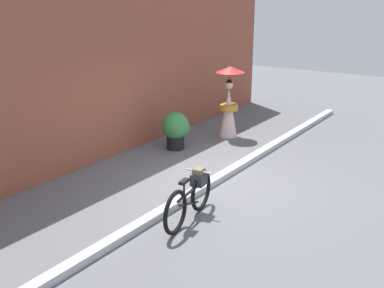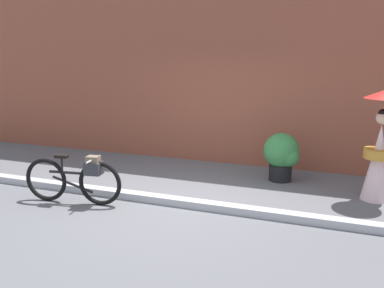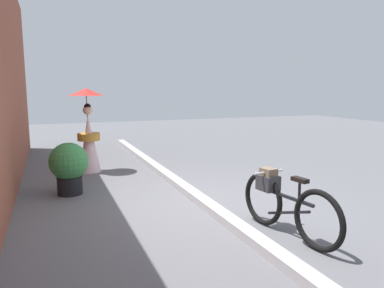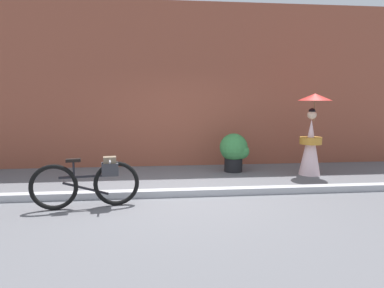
{
  "view_description": "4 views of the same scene",
  "coord_description": "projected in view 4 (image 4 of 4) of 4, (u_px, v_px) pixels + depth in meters",
  "views": [
    {
      "loc": [
        -7.44,
        -4.55,
        3.64
      ],
      "look_at": [
        -0.22,
        0.39,
        0.82
      ],
      "focal_mm": 43.75,
      "sensor_mm": 36.0,
      "label": 1
    },
    {
      "loc": [
        2.54,
        -6.0,
        2.43
      ],
      "look_at": [
        0.11,
        0.38,
        0.94
      ],
      "focal_mm": 39.84,
      "sensor_mm": 36.0,
      "label": 2
    },
    {
      "loc": [
        -5.23,
        2.22,
        1.86
      ],
      "look_at": [
        -0.23,
        0.24,
        1.03
      ],
      "focal_mm": 33.82,
      "sensor_mm": 36.0,
      "label": 3
    },
    {
      "loc": [
        -0.49,
        -5.83,
        1.7
      ],
      "look_at": [
        0.14,
        0.17,
        0.92
      ],
      "focal_mm": 31.35,
      "sensor_mm": 36.0,
      "label": 4
    }
  ],
  "objects": [
    {
      "name": "potted_plant_by_door",
      "position": [
        235.0,
        150.0,
        8.01
      ],
      "size": [
        0.69,
        0.67,
        0.92
      ],
      "color": "black",
      "rests_on": "ground_plane"
    },
    {
      "name": "building_wall",
      "position": [
        175.0,
        86.0,
        8.73
      ],
      "size": [
        14.0,
        0.4,
        4.16
      ],
      "primitive_type": "cube",
      "color": "brown",
      "rests_on": "ground_plane"
    },
    {
      "name": "person_with_parasol",
      "position": [
        311.0,
        135.0,
        7.63
      ],
      "size": [
        0.75,
        0.75,
        1.86
      ],
      "color": "silver",
      "rests_on": "ground_plane"
    },
    {
      "name": "sidewalk_curb",
      "position": [
        185.0,
        192.0,
        6.01
      ],
      "size": [
        14.0,
        0.2,
        0.12
      ],
      "primitive_type": "cube",
      "color": "#B2B2B7",
      "rests_on": "ground_plane"
    },
    {
      "name": "bicycle_near_officer",
      "position": [
        90.0,
        182.0,
        5.32
      ],
      "size": [
        1.67,
        0.48,
        0.81
      ],
      "color": "black",
      "rests_on": "ground_plane"
    },
    {
      "name": "ground_plane",
      "position": [
        185.0,
        196.0,
        6.02
      ],
      "size": [
        30.0,
        30.0,
        0.0
      ],
      "primitive_type": "plane",
      "color": "slate"
    }
  ]
}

